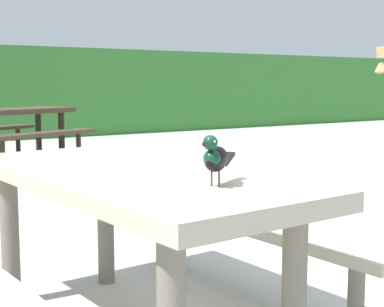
# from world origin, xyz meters

# --- Properties ---
(picnic_table_foreground) EXTENTS (1.75, 1.83, 0.74)m
(picnic_table_foreground) POSITION_xyz_m (-0.17, 0.18, 0.56)
(picnic_table_foreground) COLOR #B2A893
(picnic_table_foreground) RESTS_ON ground
(bird_grackle) EXTENTS (0.25, 0.18, 0.18)m
(bird_grackle) POSITION_xyz_m (-0.11, -0.35, 0.84)
(bird_grackle) COLOR black
(bird_grackle) RESTS_ON picnic_table_foreground
(picnic_table_mid_left) EXTENTS (2.17, 2.15, 0.74)m
(picnic_table_mid_left) POSITION_xyz_m (1.20, 6.30, 0.56)
(picnic_table_mid_left) COLOR #473828
(picnic_table_mid_left) RESTS_ON ground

